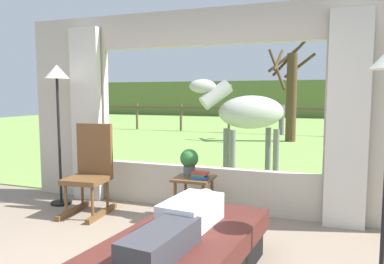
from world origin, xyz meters
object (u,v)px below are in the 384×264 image
(potted_plant, at_px, (189,161))
(rocking_chair, at_px, (91,170))
(recliner_sofa, at_px, (185,256))
(reclining_person, at_px, (183,221))
(horse, at_px, (247,113))
(side_table, at_px, (194,185))
(book_stack, at_px, (200,175))
(pasture_tree, at_px, (290,92))
(floor_lamp_left, at_px, (57,92))

(potted_plant, bearing_deg, rocking_chair, -170.53)
(recliner_sofa, height_order, reclining_person, reclining_person)
(potted_plant, xyz_separation_m, horse, (0.20, 2.49, 0.45))
(recliner_sofa, bearing_deg, potted_plant, 115.34)
(rocking_chair, xyz_separation_m, side_table, (1.32, 0.15, -0.12))
(reclining_person, bearing_deg, book_stack, 109.79)
(recliner_sofa, distance_m, horse, 4.07)
(rocking_chair, bearing_deg, pasture_tree, 73.67)
(book_stack, distance_m, horse, 2.67)
(rocking_chair, bearing_deg, potted_plant, 5.31)
(book_stack, relative_size, horse, 0.12)
(reclining_person, xyz_separation_m, side_table, (-0.42, 1.45, -0.10))
(reclining_person, relative_size, pasture_tree, 0.45)
(potted_plant, height_order, pasture_tree, pasture_tree)
(horse, bearing_deg, pasture_tree, -37.33)
(reclining_person, xyz_separation_m, book_stack, (-0.33, 1.40, 0.04))
(horse, bearing_deg, reclining_person, 150.15)
(reclining_person, distance_m, potted_plant, 1.61)
(reclining_person, xyz_separation_m, pasture_tree, (-0.01, 9.35, 1.05))
(recliner_sofa, xyz_separation_m, book_stack, (-0.33, 1.35, 0.34))
(rocking_chair, relative_size, horse, 0.65)
(pasture_tree, bearing_deg, reclining_person, -89.93)
(side_table, bearing_deg, rocking_chair, -173.64)
(side_table, relative_size, potted_plant, 1.63)
(side_table, distance_m, floor_lamp_left, 2.21)
(rocking_chair, relative_size, floor_lamp_left, 0.60)
(rocking_chair, relative_size, pasture_tree, 0.35)
(reclining_person, xyz_separation_m, floor_lamp_left, (-2.35, 1.46, 0.99))
(potted_plant, relative_size, pasture_tree, 0.10)
(rocking_chair, xyz_separation_m, book_stack, (1.42, 0.09, 0.01))
(rocking_chair, relative_size, side_table, 2.15)
(recliner_sofa, relative_size, reclining_person, 1.25)
(floor_lamp_left, bearing_deg, rocking_chair, -14.60)
(book_stack, xyz_separation_m, floor_lamp_left, (-2.02, 0.07, 0.96))
(rocking_chair, distance_m, horse, 3.12)
(recliner_sofa, height_order, pasture_tree, pasture_tree)
(rocking_chair, height_order, floor_lamp_left, floor_lamp_left)
(recliner_sofa, height_order, horse, horse)
(rocking_chair, xyz_separation_m, potted_plant, (1.24, 0.21, 0.16))
(side_table, bearing_deg, pasture_tree, 87.03)
(horse, distance_m, pasture_tree, 5.37)
(reclining_person, distance_m, side_table, 1.52)
(side_table, relative_size, floor_lamp_left, 0.28)
(reclining_person, xyz_separation_m, rocking_chair, (-1.75, 1.31, 0.02))
(floor_lamp_left, xyz_separation_m, horse, (2.04, 2.54, -0.36))
(potted_plant, relative_size, floor_lamp_left, 0.17)
(pasture_tree, bearing_deg, side_table, -92.97)
(book_stack, bearing_deg, potted_plant, 145.01)
(recliner_sofa, bearing_deg, floor_lamp_left, 155.39)
(floor_lamp_left, xyz_separation_m, pasture_tree, (2.33, 7.89, 0.05))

